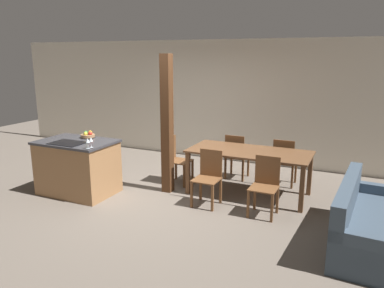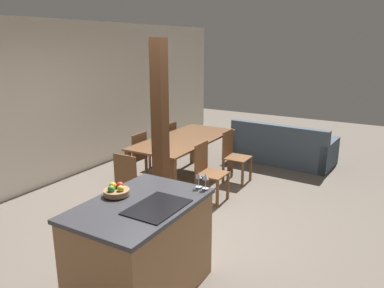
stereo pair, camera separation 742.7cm
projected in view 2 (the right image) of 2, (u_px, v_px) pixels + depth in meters
ground_plane at (182, 226)px, 4.90m from camera, size 16.00×16.00×0.00m
wall_back at (32, 106)px, 5.90m from camera, size 11.20×0.08×2.70m
kitchen_island at (141, 249)px, 3.49m from camera, size 1.29×0.87×0.95m
fruit_bowl at (116, 191)px, 3.51m from camera, size 0.24×0.24×0.11m
wine_glass_near at (206, 177)px, 3.63m from camera, size 0.06×0.06×0.16m
wine_glass_middle at (199, 176)px, 3.67m from camera, size 0.06×0.06×0.16m
dining_table at (184, 144)px, 6.27m from camera, size 2.06×0.95×0.78m
dining_chair_near_left at (208, 171)px, 5.60m from camera, size 0.40×0.40×0.88m
dining_chair_near_right at (234, 155)px, 6.37m from camera, size 0.40×0.40×0.88m
dining_chair_far_left at (134, 157)px, 6.29m from camera, size 0.40×0.40×0.88m
dining_chair_far_right at (166, 144)px, 7.05m from camera, size 0.40×0.40×0.88m
dining_chair_head_end at (131, 182)px, 5.16m from camera, size 0.40×0.40×0.88m
couch at (283, 149)px, 7.47m from camera, size 1.04×1.97×0.82m
timber_post at (160, 134)px, 4.80m from camera, size 0.17×0.17×2.39m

